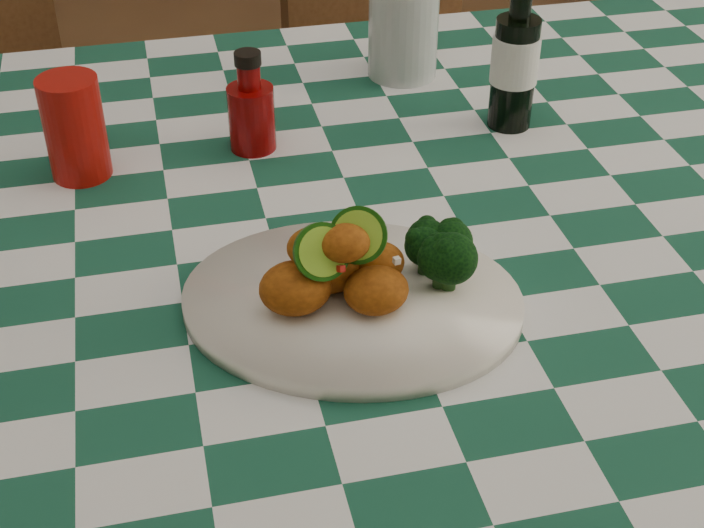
{
  "coord_description": "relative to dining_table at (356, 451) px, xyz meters",
  "views": [
    {
      "loc": [
        -0.21,
        -0.9,
        1.38
      ],
      "look_at": [
        -0.05,
        -0.18,
        0.84
      ],
      "focal_mm": 50.0,
      "sensor_mm": 36.0,
      "label": 1
    }
  ],
  "objects": [
    {
      "name": "ketchup_bottle",
      "position": [
        -0.09,
        0.16,
        0.46
      ],
      "size": [
        0.06,
        0.06,
        0.13
      ],
      "primitive_type": null,
      "rotation": [
        0.0,
        0.0,
        -0.14
      ],
      "color": "#700505",
      "rests_on": "dining_table"
    },
    {
      "name": "beer_bottle",
      "position": [
        0.23,
        0.15,
        0.5
      ],
      "size": [
        0.07,
        0.07,
        0.21
      ],
      "primitive_type": null,
      "rotation": [
        0.0,
        0.0,
        0.18
      ],
      "color": "black",
      "rests_on": "dining_table"
    },
    {
      "name": "plate",
      "position": [
        -0.05,
        -0.18,
        0.4
      ],
      "size": [
        0.39,
        0.35,
        0.02
      ],
      "primitive_type": null,
      "rotation": [
        0.0,
        0.0,
        -0.33
      ],
      "color": "white",
      "rests_on": "dining_table"
    },
    {
      "name": "wooden_chair_left",
      "position": [
        -0.49,
        0.77,
        0.03
      ],
      "size": [
        0.51,
        0.52,
        0.85
      ],
      "primitive_type": null,
      "rotation": [
        0.0,
        0.0,
        0.37
      ],
      "color": "#472814",
      "rests_on": "ground"
    },
    {
      "name": "red_tumbler",
      "position": [
        -0.3,
        0.14,
        0.45
      ],
      "size": [
        0.08,
        0.08,
        0.12
      ],
      "primitive_type": "cylinder",
      "rotation": [
        0.0,
        0.0,
        0.16
      ],
      "color": "#9D0E08",
      "rests_on": "dining_table"
    },
    {
      "name": "dining_table",
      "position": [
        0.0,
        0.0,
        0.0
      ],
      "size": [
        1.66,
        1.06,
        0.79
      ],
      "primitive_type": null,
      "color": "#174E37",
      "rests_on": "ground"
    },
    {
      "name": "broccoli_side",
      "position": [
        0.05,
        -0.17,
        0.44
      ],
      "size": [
        0.08,
        0.08,
        0.06
      ],
      "primitive_type": null,
      "color": "black",
      "rests_on": "plate"
    },
    {
      "name": "fried_chicken_pile",
      "position": [
        -0.05,
        -0.18,
        0.45
      ],
      "size": [
        0.13,
        0.09,
        0.08
      ],
      "primitive_type": null,
      "color": "#AB5310",
      "rests_on": "plate"
    },
    {
      "name": "wooden_chair_right",
      "position": [
        0.29,
        0.72,
        0.03
      ],
      "size": [
        0.47,
        0.48,
        0.84
      ],
      "primitive_type": null,
      "rotation": [
        0.0,
        0.0,
        0.25
      ],
      "color": "#472814",
      "rests_on": "ground"
    },
    {
      "name": "mason_jar",
      "position": [
        0.14,
        0.32,
        0.46
      ],
      "size": [
        0.11,
        0.11,
        0.14
      ],
      "primitive_type": null,
      "rotation": [
        0.0,
        0.0,
        -0.3
      ],
      "color": "#B2BCBA",
      "rests_on": "dining_table"
    }
  ]
}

